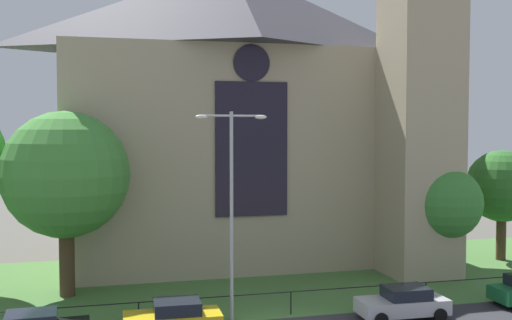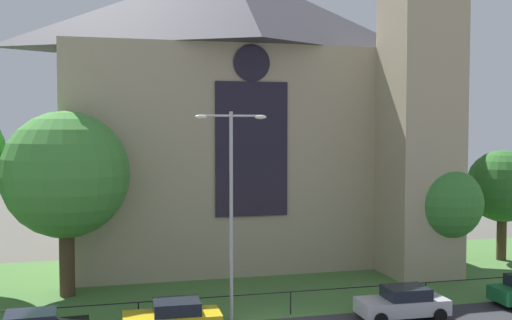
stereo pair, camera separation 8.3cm
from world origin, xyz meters
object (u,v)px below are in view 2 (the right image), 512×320
object	(u,v)px
streetlamp_near	(231,191)
parked_car_silver	(403,303)
tree_right_near	(446,204)
tree_right_far	(503,187)
parked_car_yellow	(173,318)
tree_left_near	(66,175)
church_building	(243,109)

from	to	relation	value
streetlamp_near	parked_car_silver	xyz separation A→B (m)	(7.86, -1.83, -5.31)
streetlamp_near	tree_right_near	bearing A→B (deg)	18.93
tree_right_far	parked_car_silver	xyz separation A→B (m)	(-12.70, -10.24, -4.26)
tree_right_near	parked_car_silver	world-z (taller)	tree_right_near
streetlamp_near	parked_car_yellow	bearing A→B (deg)	-153.16
tree_left_near	streetlamp_near	size ratio (longest dim) A/B	1.01
church_building	streetlamp_near	size ratio (longest dim) A/B	2.67
tree_left_near	parked_car_yellow	xyz separation A→B (m)	(4.72, -7.80, -5.73)
parked_car_yellow	parked_car_silver	xyz separation A→B (m)	(10.77, -0.36, 0.00)
tree_right_far	tree_left_near	xyz separation A→B (m)	(-28.18, -2.08, 1.47)
church_building	tree_right_far	distance (m)	18.31
parked_car_yellow	parked_car_silver	world-z (taller)	same
tree_right_far	streetlamp_near	world-z (taller)	streetlamp_near
church_building	parked_car_yellow	distance (m)	18.76
tree_right_far	tree_right_near	size ratio (longest dim) A/B	1.12
church_building	streetlamp_near	world-z (taller)	church_building
tree_right_far	parked_car_silver	bearing A→B (deg)	-141.10
tree_left_near	streetlamp_near	distance (m)	9.92
tree_right_far	tree_left_near	distance (m)	28.30
church_building	tree_right_near	xyz separation A→B (m)	(10.41, -8.43, -5.81)
church_building	tree_left_near	world-z (taller)	church_building
tree_left_near	parked_car_yellow	bearing A→B (deg)	-58.83
parked_car_yellow	parked_car_silver	size ratio (longest dim) A/B	1.00
tree_right_near	streetlamp_near	world-z (taller)	streetlamp_near
tree_right_near	streetlamp_near	distance (m)	15.01
church_building	tree_right_far	xyz separation A→B (m)	(16.85, -4.86, -5.27)
streetlamp_near	parked_car_yellow	xyz separation A→B (m)	(-2.91, -1.47, -5.31)
church_building	parked_car_yellow	size ratio (longest dim) A/B	6.11
church_building	parked_car_silver	xyz separation A→B (m)	(4.15, -15.11, -9.53)
tree_right_far	tree_left_near	size ratio (longest dim) A/B	0.76
tree_left_near	parked_car_yellow	size ratio (longest dim) A/B	2.32
parked_car_silver	tree_left_near	bearing A→B (deg)	-26.32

